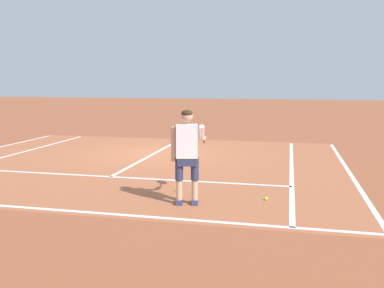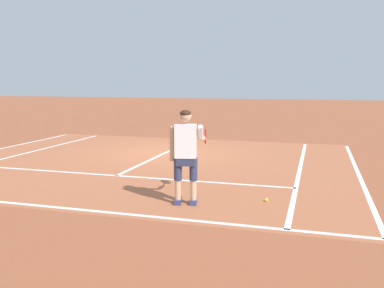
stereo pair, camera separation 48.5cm
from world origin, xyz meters
TOP-DOWN VIEW (x-y plane):
  - ground_plane at (0.00, 0.00)m, footprint 80.00×80.00m
  - court_inner_surface at (0.00, -1.45)m, footprint 10.98×9.39m
  - line_baseline at (0.00, -5.95)m, footprint 10.98×0.10m
  - line_service at (0.00, -3.35)m, footprint 8.23×0.10m
  - line_centre_service at (0.00, -0.15)m, footprint 0.10×6.40m
  - line_singles_left at (-4.12, -1.45)m, footprint 0.10×8.99m
  - line_singles_right at (4.12, -1.45)m, footprint 0.10×8.99m
  - line_doubles_right at (5.49, -1.45)m, footprint 0.10×8.99m
  - tennis_player at (2.26, -5.08)m, footprint 0.59×1.20m
  - tennis_ball_near_feet at (1.84, -4.27)m, footprint 0.07×0.07m
  - tennis_ball_by_baseline at (3.64, -4.52)m, footprint 0.07×0.07m

SIDE VIEW (x-z plane):
  - ground_plane at x=0.00m, z-range 0.00..0.00m
  - court_inner_surface at x=0.00m, z-range 0.00..0.00m
  - line_baseline at x=0.00m, z-range 0.00..0.01m
  - line_service at x=0.00m, z-range 0.00..0.01m
  - line_centre_service at x=0.00m, z-range 0.00..0.01m
  - line_singles_left at x=-4.12m, z-range 0.00..0.01m
  - line_singles_right at x=4.12m, z-range 0.00..0.01m
  - line_doubles_right at x=5.49m, z-range 0.00..0.01m
  - tennis_ball_near_feet at x=1.84m, z-range 0.00..0.07m
  - tennis_ball_by_baseline at x=3.64m, z-range 0.00..0.07m
  - tennis_player at x=2.26m, z-range 0.13..1.85m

